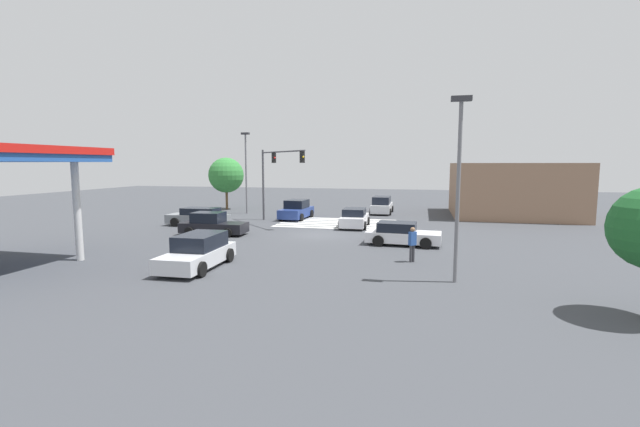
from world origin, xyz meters
TOP-DOWN VIEW (x-y plane):
  - ground_plane at (0.00, 0.00)m, footprint 110.43×110.43m
  - crosswalk_markings at (0.00, -6.11)m, footprint 9.39×6.30m
  - traffic_signal_mast at (5.07, -5.07)m, footprint 5.36×5.36m
  - car_0 at (-5.67, 2.37)m, footprint 4.54×2.34m
  - car_1 at (10.43, -2.07)m, footprint 4.89×2.06m
  - car_2 at (7.33, 1.61)m, footprint 4.59×2.16m
  - car_3 at (-1.76, -4.22)m, footprint 2.19×4.47m
  - car_4 at (4.11, -8.06)m, footprint 2.35×4.68m
  - car_5 at (3.43, 10.47)m, footprint 2.26×4.81m
  - car_6 at (-2.96, -13.99)m, footprint 2.06×4.77m
  - corner_building at (-15.05, -14.91)m, footprint 10.71×10.71m
  - pedestrian at (-6.42, 6.93)m, footprint 0.41×0.41m
  - street_light_pole_a at (-8.25, 10.29)m, footprint 0.80×0.36m
  - street_light_pole_b at (10.10, -10.87)m, footprint 0.80×0.36m
  - tree_corner_b at (13.72, -13.95)m, footprint 3.76×3.76m

SIDE VIEW (x-z plane):
  - ground_plane at x=0.00m, z-range 0.00..0.00m
  - crosswalk_markings at x=0.00m, z-range 0.00..0.01m
  - car_0 at x=-5.67m, z-range -0.03..1.34m
  - car_3 at x=-1.76m, z-range -0.04..1.43m
  - car_2 at x=7.33m, z-range -0.08..1.48m
  - car_1 at x=10.43m, z-range -0.01..1.42m
  - car_5 at x=3.43m, z-range -0.04..1.55m
  - car_4 at x=4.11m, z-range -0.07..1.62m
  - car_6 at x=-2.96m, z-range -0.05..1.66m
  - pedestrian at x=-6.42m, z-range 0.11..1.88m
  - corner_building at x=-15.05m, z-range 0.00..4.98m
  - tree_corner_b at x=13.72m, z-range 0.90..6.48m
  - traffic_signal_mast at x=5.07m, z-range 1.41..7.53m
  - street_light_pole_a at x=-8.25m, z-range 0.79..8.37m
  - street_light_pole_b at x=10.10m, z-range 0.79..8.74m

